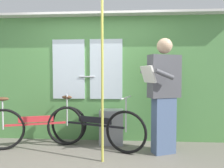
% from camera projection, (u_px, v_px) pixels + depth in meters
% --- Properties ---
extents(train_door_wall, '(5.09, 0.28, 2.34)m').
position_uv_depth(train_door_wall, '(98.00, 75.00, 3.92)').
color(train_door_wall, '#56934C').
rests_on(train_door_wall, ground_plane).
extents(bicycle_near_door, '(1.64, 0.65, 0.89)m').
position_uv_depth(bicycle_near_door, '(36.00, 126.00, 3.53)').
color(bicycle_near_door, black).
rests_on(bicycle_near_door, ground_plane).
extents(bicycle_leaning_behind, '(1.69, 0.71, 0.89)m').
position_uv_depth(bicycle_leaning_behind, '(94.00, 127.00, 3.48)').
color(bicycle_leaning_behind, black).
rests_on(bicycle_leaning_behind, ground_plane).
extents(passenger_reading_newspaper, '(0.64, 0.59, 1.79)m').
position_uv_depth(passenger_reading_newspaper, '(164.00, 93.00, 3.25)').
color(passenger_reading_newspaper, slate).
rests_on(passenger_reading_newspaper, ground_plane).
extents(trash_bin_by_wall, '(0.41, 0.28, 0.61)m').
position_uv_depth(trash_bin_by_wall, '(111.00, 127.00, 3.73)').
color(trash_bin_by_wall, gray).
rests_on(trash_bin_by_wall, ground_plane).
extents(handrail_pole, '(0.04, 0.04, 2.30)m').
position_uv_depth(handrail_pole, '(102.00, 81.00, 2.93)').
color(handrail_pole, '#C6C14C').
rests_on(handrail_pole, ground_plane).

